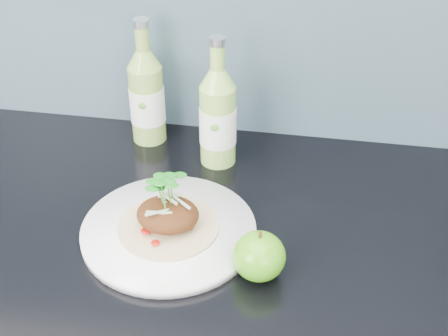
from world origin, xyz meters
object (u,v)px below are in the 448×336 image
(green_apple, at_px, (259,256))
(cider_bottle_left, at_px, (147,96))
(dinner_plate, at_px, (169,231))
(cider_bottle_right, at_px, (218,117))

(green_apple, distance_m, cider_bottle_left, 0.44)
(dinner_plate, xyz_separation_m, green_apple, (0.15, -0.07, 0.03))
(green_apple, distance_m, cider_bottle_right, 0.32)
(dinner_plate, bearing_deg, cider_bottle_right, 79.73)
(cider_bottle_left, xyz_separation_m, cider_bottle_right, (0.15, -0.05, 0.00))
(cider_bottle_right, bearing_deg, cider_bottle_left, 135.89)
(dinner_plate, distance_m, green_apple, 0.17)
(dinner_plate, xyz_separation_m, cider_bottle_right, (0.04, 0.22, 0.09))
(dinner_plate, height_order, cider_bottle_left, cider_bottle_left)
(dinner_plate, relative_size, cider_bottle_left, 1.37)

